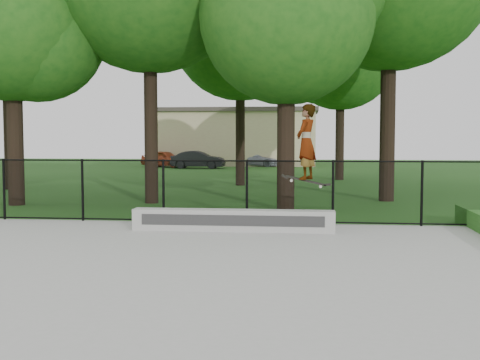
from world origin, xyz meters
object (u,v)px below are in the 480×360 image
(car_a, at_px, (165,159))
(car_b, at_px, (198,160))
(grind_ledge, at_px, (233,220))
(car_c, at_px, (255,159))
(skater_airborne, at_px, (306,144))

(car_a, xyz_separation_m, car_b, (2.69, -1.57, 0.00))
(grind_ledge, bearing_deg, car_b, 101.89)
(car_c, bearing_deg, skater_airborne, -159.98)
(car_c, relative_size, skater_airborne, 1.96)
(grind_ledge, bearing_deg, skater_airborne, -9.14)
(skater_airborne, bearing_deg, grind_ledge, 170.86)
(car_b, height_order, car_c, car_b)
(car_a, height_order, car_c, car_a)
(car_a, bearing_deg, skater_airborne, -139.37)
(car_c, bearing_deg, car_a, 120.11)
(grind_ledge, xyz_separation_m, car_b, (-5.77, 27.41, 0.30))
(car_a, bearing_deg, grind_ledge, -142.02)
(car_a, xyz_separation_m, skater_airborne, (10.02, -29.23, 1.35))
(car_a, relative_size, car_b, 1.05)
(grind_ledge, distance_m, car_b, 28.01)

